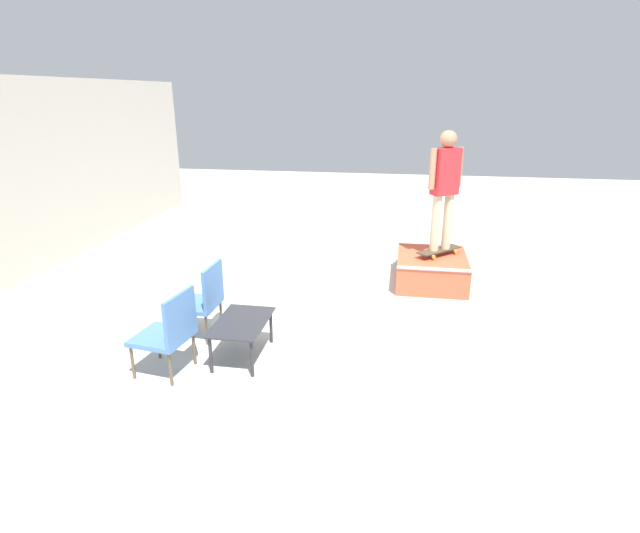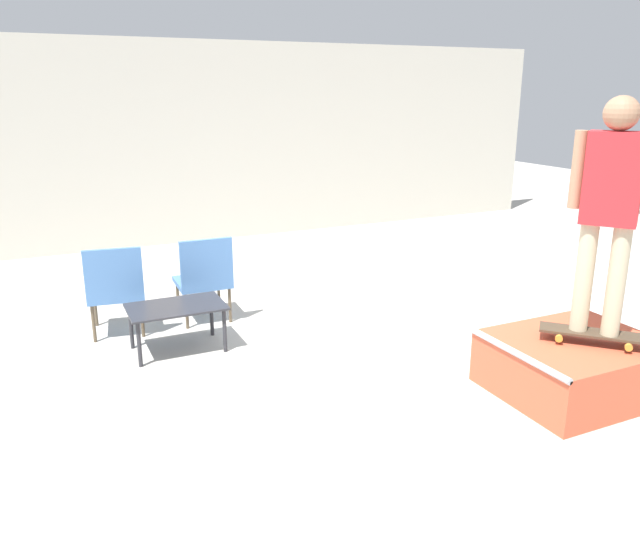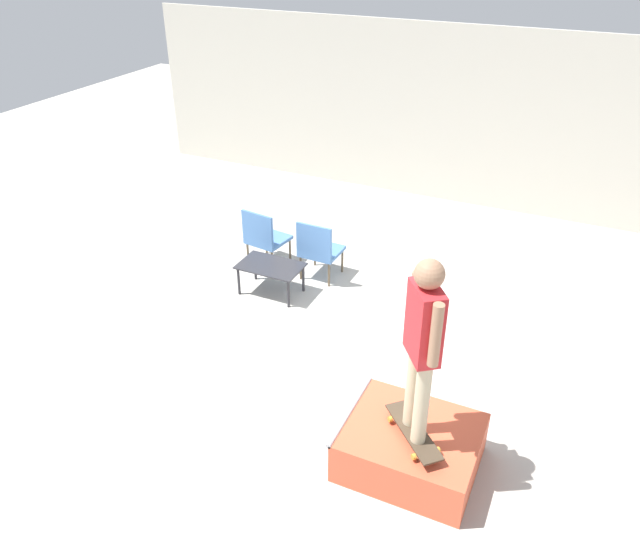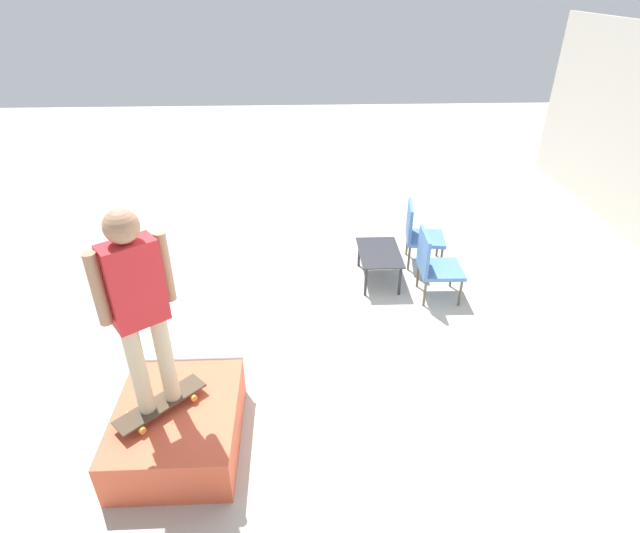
% 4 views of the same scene
% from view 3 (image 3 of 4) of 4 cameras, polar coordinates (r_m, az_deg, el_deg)
% --- Properties ---
extents(ground_plane, '(24.00, 24.00, 0.00)m').
position_cam_3_polar(ground_plane, '(7.45, 2.93, -7.77)').
color(ground_plane, '#B7B2A8').
extents(house_wall_back, '(12.00, 0.06, 3.00)m').
position_cam_3_polar(house_wall_back, '(11.02, 13.10, 13.04)').
color(house_wall_back, beige).
rests_on(house_wall_back, ground_plane).
extents(skate_ramp_box, '(1.24, 1.02, 0.46)m').
position_cam_3_polar(skate_ramp_box, '(6.07, 8.24, -16.01)').
color(skate_ramp_box, '#DB5638').
rests_on(skate_ramp_box, ground_plane).
extents(skateboard_on_ramp, '(0.68, 0.69, 0.07)m').
position_cam_3_polar(skateboard_on_ramp, '(5.78, 8.54, -14.70)').
color(skateboard_on_ramp, '#473828').
rests_on(skateboard_on_ramp, skate_ramp_box).
extents(person_skater, '(0.39, 0.48, 1.73)m').
position_cam_3_polar(person_skater, '(5.12, 9.40, -6.38)').
color(person_skater, '#C6B793').
rests_on(person_skater, skateboard_on_ramp).
extents(coffee_table, '(0.85, 0.54, 0.43)m').
position_cam_3_polar(coffee_table, '(8.36, -4.53, -0.19)').
color(coffee_table, '#2D2D33').
rests_on(coffee_table, ground_plane).
extents(patio_chair_left, '(0.59, 0.59, 0.90)m').
position_cam_3_polar(patio_chair_left, '(8.97, -5.12, 2.79)').
color(patio_chair_left, brown).
rests_on(patio_chair_left, ground_plane).
extents(patio_chair_right, '(0.53, 0.53, 0.90)m').
position_cam_3_polar(patio_chair_right, '(8.61, -0.12, 1.70)').
color(patio_chair_right, brown).
rests_on(patio_chair_right, ground_plane).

